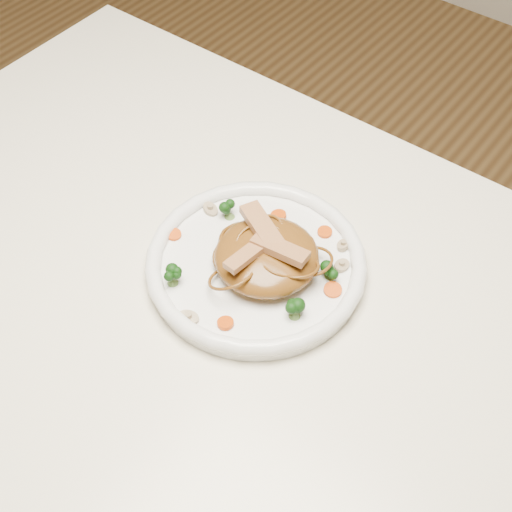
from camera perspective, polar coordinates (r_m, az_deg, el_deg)
The scene contains 19 objects.
table at distance 0.96m, azimuth -1.91°, elevation -7.88°, with size 1.20×0.80×0.75m.
plate at distance 0.91m, azimuth -0.00°, elevation -0.89°, with size 0.27×0.27×0.02m, color white.
noodle_mound at distance 0.89m, azimuth 0.83°, elevation 0.00°, with size 0.13×0.13×0.04m, color brown.
chicken_a at distance 0.86m, azimuth 1.88°, elevation 0.56°, with size 0.07×0.02×0.01m, color tan.
chicken_b at distance 0.88m, azimuth 0.49°, elevation 2.29°, with size 0.08×0.02×0.01m, color tan.
chicken_c at distance 0.85m, azimuth -0.81°, elevation 0.02°, with size 0.06×0.02×0.01m, color tan.
broccoli_0 at distance 0.89m, azimuth 5.88°, elevation -1.07°, with size 0.02×0.02×0.03m, color #0D340B, non-canonical shape.
broccoli_1 at distance 0.95m, azimuth -2.09°, elevation 3.63°, with size 0.02×0.02×0.03m, color #0D340B, non-canonical shape.
broccoli_2 at distance 0.88m, azimuth -6.59°, elevation -1.46°, with size 0.03×0.03×0.03m, color #0D340B, non-canonical shape.
broccoli_3 at distance 0.85m, azimuth 3.06°, elevation -4.05°, with size 0.03×0.03×0.03m, color #0D340B, non-canonical shape.
carrot_0 at distance 0.94m, azimuth 5.39°, elevation 1.87°, with size 0.02×0.02×0.01m, color #DC5008.
carrot_1 at distance 0.94m, azimuth -6.41°, elevation 1.67°, with size 0.02×0.02×0.01m, color #DC5008.
carrot_2 at distance 0.88m, azimuth 6.01°, elevation -2.65°, with size 0.02×0.02×0.01m, color #DC5008.
carrot_3 at distance 0.96m, azimuth 1.76°, elevation 3.17°, with size 0.02×0.02×0.01m, color #DC5008.
carrot_4 at distance 0.85m, azimuth -2.40°, elevation -5.25°, with size 0.02×0.02×0.01m, color #DC5008.
mushroom_0 at distance 0.86m, azimuth -5.30°, elevation -4.82°, with size 0.03×0.03×0.01m, color #B7AB89.
mushroom_1 at distance 0.91m, azimuth 6.69°, elevation -0.75°, with size 0.02×0.02×0.01m, color #B7AB89.
mushroom_2 at distance 0.97m, azimuth -3.58°, elevation 3.66°, with size 0.02×0.02×0.01m, color #B7AB89.
mushroom_3 at distance 0.93m, azimuth 6.81°, elevation 0.84°, with size 0.02×0.02×0.01m, color #B7AB89.
Camera 1 is at (0.33, -0.39, 1.47)m, focal length 51.23 mm.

